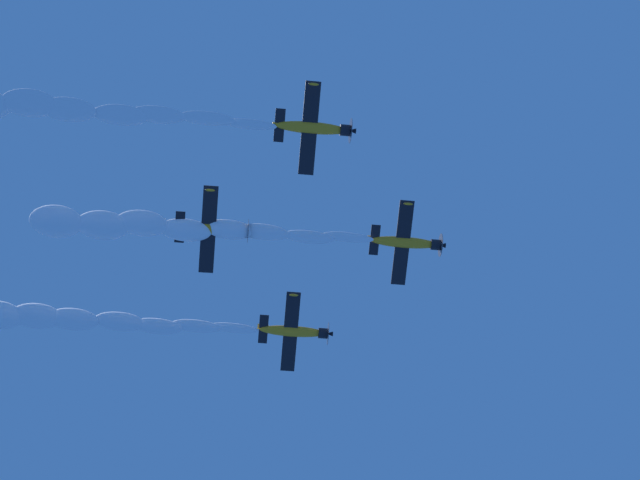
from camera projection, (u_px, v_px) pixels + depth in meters
name	position (u px, v px, depth m)	size (l,w,h in m)	color
airplane_lead	(407.00, 243.00, 96.71)	(9.23, 8.71, 3.01)	orange
airplane_left_wingman	(295.00, 331.00, 99.28)	(9.25, 8.69, 2.92)	orange
airplane_right_wingman	(314.00, 128.00, 89.96)	(9.19, 8.78, 3.13)	orange
airplane_slot_tail	(213.00, 229.00, 94.80)	(9.20, 8.79, 3.11)	orange
smoke_trail_lead	(146.00, 226.00, 94.19)	(23.52, 33.85, 4.69)	white
smoke_trail_left_wingman	(39.00, 318.00, 96.94)	(23.31, 33.28, 4.46)	white
smoke_trail_right_wingman	(29.00, 106.00, 87.49)	(24.22, 33.69, 4.89)	white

